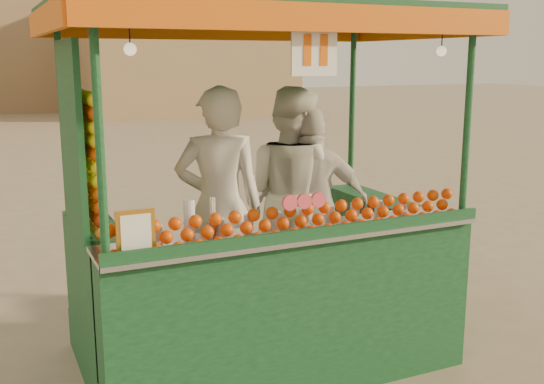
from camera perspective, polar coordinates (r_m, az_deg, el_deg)
name	(u,v)px	position (r m, az deg, el deg)	size (l,w,h in m)	color
ground	(242,360)	(5.44, -2.64, -14.66)	(90.00, 90.00, 0.00)	#716551
building_right	(184,57)	(29.85, -7.86, 11.81)	(9.00, 6.00, 5.00)	olive
juice_cart	(257,255)	(5.06, -1.35, -5.65)	(3.08, 2.00, 2.80)	#0E351C
vendor_left	(219,207)	(5.09, -4.71, -1.30)	(0.79, 0.62, 1.90)	beige
vendor_middle	(290,194)	(5.63, 1.65, -0.14)	(1.10, 1.15, 1.87)	silver
vendor_right	(312,205)	(5.61, 3.59, -1.12)	(1.07, 0.74, 1.69)	silver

